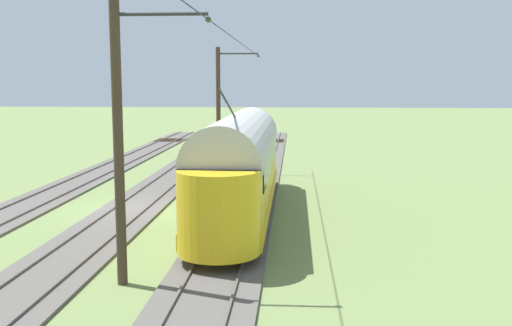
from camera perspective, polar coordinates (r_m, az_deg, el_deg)
name	(u,v)px	position (r m, az deg, el deg)	size (l,w,h in m)	color
ground_plane	(132,210)	(26.63, -11.96, -4.50)	(220.00, 220.00, 0.00)	olive
track_streetcar_siding	(242,209)	(26.05, -1.33, -4.48)	(2.80, 80.00, 0.18)	#56514C
track_adjacent_siding	(133,208)	(26.92, -11.79, -4.25)	(2.80, 80.00, 0.18)	#56514C
track_third_siding	(27,206)	(28.61, -21.29, -3.91)	(2.80, 80.00, 0.18)	#56514C
vintage_streetcar	(240,163)	(24.67, -1.55, 0.02)	(2.65, 16.57, 5.33)	gold
catenary_pole_foreground	(219,108)	(36.90, -3.57, 5.36)	(2.71, 0.28, 7.77)	#423323
catenary_pole_mid_near	(121,140)	(16.33, -12.98, 2.16)	(2.71, 0.28, 7.77)	#423323
overhead_wire_run	(211,22)	(16.51, -4.43, 13.45)	(2.51, 46.00, 0.18)	black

